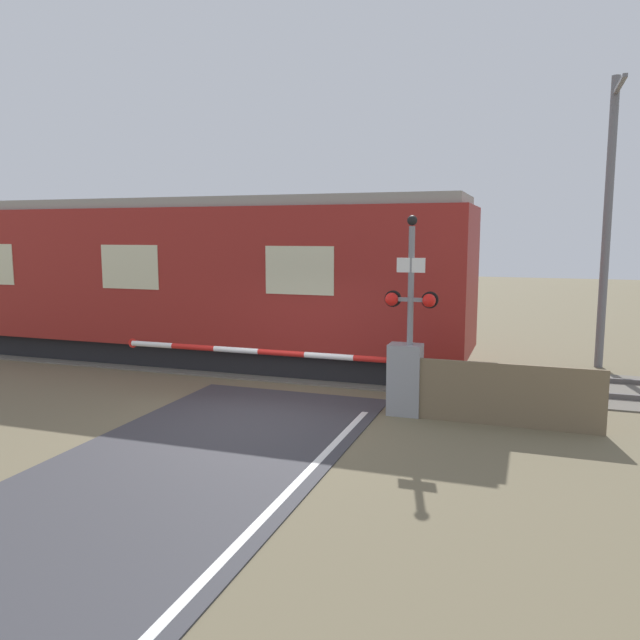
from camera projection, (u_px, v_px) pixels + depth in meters
name	position (u px, v px, depth m)	size (l,w,h in m)	color
ground_plane	(256.00, 419.00, 11.18)	(80.00, 80.00, 0.00)	#6B6047
track_bed	(330.00, 369.00, 15.17)	(36.00, 3.20, 0.13)	#666056
train	(163.00, 279.00, 16.38)	(15.94, 2.80, 4.15)	black
crossing_barrier	(378.00, 374.00, 11.55)	(6.27, 0.44, 1.31)	gray
signal_post	(410.00, 304.00, 11.17)	(0.97, 0.26, 3.62)	gray
catenary_pole	(608.00, 219.00, 15.02)	(0.20, 1.90, 6.98)	slate
roadside_fence	(503.00, 395.00, 10.72)	(3.32, 0.06, 1.10)	#726047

